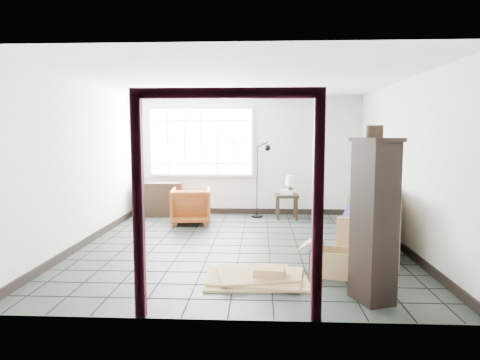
# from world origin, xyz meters

# --- Properties ---
(ground) EXTENTS (5.50, 5.50, 0.00)m
(ground) POSITION_xyz_m (0.00, 0.00, 0.00)
(ground) COLOR black
(ground) RESTS_ON ground
(room_shell) EXTENTS (5.02, 5.52, 2.61)m
(room_shell) POSITION_xyz_m (0.00, 0.03, 1.68)
(room_shell) COLOR #B9BDB5
(room_shell) RESTS_ON ground
(window_panel) EXTENTS (2.32, 0.08, 1.52)m
(window_panel) POSITION_xyz_m (-1.00, 2.70, 1.60)
(window_panel) COLOR silver
(window_panel) RESTS_ON ground
(doorway_trim) EXTENTS (1.80, 0.08, 2.20)m
(doorway_trim) POSITION_xyz_m (0.00, -2.70, 1.38)
(doorway_trim) COLOR #320B16
(doorway_trim) RESTS_ON ground
(futon_sofa) EXTENTS (1.34, 2.30, 0.96)m
(futon_sofa) POSITION_xyz_m (2.08, 0.00, 0.35)
(futon_sofa) COLOR #AC7C4D
(futon_sofa) RESTS_ON ground
(armchair) EXTENTS (0.83, 0.79, 0.78)m
(armchair) POSITION_xyz_m (-1.07, 1.66, 0.39)
(armchair) COLOR brown
(armchair) RESTS_ON ground
(side_table) EXTENTS (0.49, 0.49, 0.52)m
(side_table) POSITION_xyz_m (0.86, 2.21, 0.43)
(side_table) COLOR black
(side_table) RESTS_ON ground
(table_lamp) EXTENTS (0.33, 0.33, 0.39)m
(table_lamp) POSITION_xyz_m (0.94, 2.18, 0.79)
(table_lamp) COLOR black
(table_lamp) RESTS_ON side_table
(projector) EXTENTS (0.29, 0.24, 0.09)m
(projector) POSITION_xyz_m (0.85, 2.21, 0.57)
(projector) COLOR silver
(projector) RESTS_ON side_table
(floor_lamp) EXTENTS (0.43, 0.35, 1.62)m
(floor_lamp) POSITION_xyz_m (0.34, 2.34, 0.87)
(floor_lamp) COLOR black
(floor_lamp) RESTS_ON ground
(console_shelf) EXTENTS (0.97, 0.45, 0.73)m
(console_shelf) POSITION_xyz_m (-1.86, 2.40, 0.37)
(console_shelf) COLOR black
(console_shelf) RESTS_ON ground
(tall_shelf) EXTENTS (0.51, 0.57, 1.74)m
(tall_shelf) POSITION_xyz_m (1.51, -2.20, 0.89)
(tall_shelf) COLOR black
(tall_shelf) RESTS_ON ground
(pot) EXTENTS (0.22, 0.22, 0.13)m
(pot) POSITION_xyz_m (1.47, -2.23, 1.80)
(pot) COLOR black
(pot) RESTS_ON tall_shelf
(open_box) EXTENTS (0.88, 0.60, 0.45)m
(open_box) POSITION_xyz_m (1.21, -1.36, 0.16)
(open_box) COLOR #9D764B
(open_box) RESTS_ON ground
(cardboard_pile) EXTENTS (1.27, 0.96, 0.18)m
(cardboard_pile) POSITION_xyz_m (0.29, -1.61, 0.05)
(cardboard_pile) COLOR #9D764B
(cardboard_pile) RESTS_ON ground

